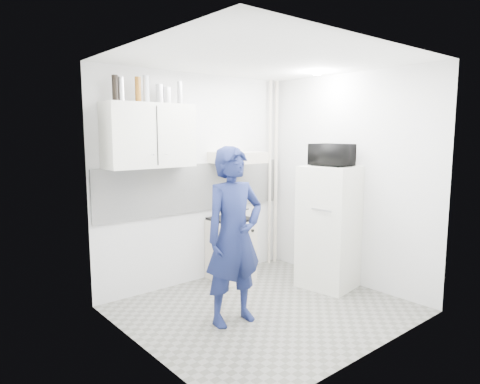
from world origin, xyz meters
TOP-DOWN VIEW (x-y plane):
  - floor at (0.00, 0.00)m, footprint 2.80×2.80m
  - ceiling at (0.00, 0.00)m, footprint 2.80×2.80m
  - wall_back at (0.00, 1.25)m, footprint 2.80×0.00m
  - wall_left at (-1.40, 0.00)m, footprint 0.00×2.60m
  - wall_right at (1.40, 0.00)m, footprint 0.00×2.60m
  - person at (-0.44, -0.01)m, footprint 0.68×0.48m
  - stove at (0.33, 1.00)m, footprint 0.48×0.48m
  - fridge at (1.10, 0.03)m, footprint 0.71×0.71m
  - stove_top at (0.33, 1.00)m, footprint 0.47×0.47m
  - saucepan at (0.40, 0.98)m, footprint 0.19×0.19m
  - microwave at (1.10, 0.03)m, footprint 0.48×0.32m
  - bottle_a at (-1.12, 1.07)m, footprint 0.06×0.06m
  - bottle_b at (-1.06, 1.07)m, footprint 0.06×0.06m
  - bottle_c at (-0.87, 1.07)m, footprint 0.06×0.06m
  - bottle_d at (-0.77, 1.07)m, footprint 0.07×0.07m
  - canister_a at (-0.61, 1.07)m, footprint 0.08×0.08m
  - canister_b at (-0.51, 1.07)m, footprint 0.10×0.10m
  - bottle_e at (-0.35, 1.07)m, footprint 0.06×0.06m
  - upper_cabinet at (-0.75, 1.07)m, footprint 1.00×0.35m
  - range_hood at (0.45, 1.00)m, footprint 0.60×0.50m
  - backsplash at (0.00, 1.24)m, footprint 2.74×0.03m
  - pipe_a at (1.30, 1.17)m, footprint 0.05×0.05m
  - pipe_b at (1.18, 1.17)m, footprint 0.04×0.04m
  - ceiling_spot_fixture at (1.00, 0.20)m, footprint 0.10×0.10m

SIDE VIEW (x-z plane):
  - floor at x=0.00m, z-range 0.00..0.00m
  - stove at x=0.33m, z-range 0.00..0.78m
  - fridge at x=1.10m, z-range 0.00..1.49m
  - stove_top at x=0.33m, z-range 0.78..0.80m
  - saucepan at x=0.40m, z-range 0.80..0.91m
  - person at x=-0.44m, z-range 0.00..1.75m
  - backsplash at x=0.00m, z-range 0.90..1.50m
  - wall_left at x=-1.40m, z-range 0.00..2.60m
  - wall_right at x=1.40m, z-range 0.00..2.60m
  - pipe_a at x=1.30m, z-range 0.00..2.60m
  - pipe_b at x=1.18m, z-range 0.00..2.60m
  - wall_back at x=0.00m, z-range -0.10..2.70m
  - range_hood at x=0.45m, z-range 1.50..1.64m
  - microwave at x=1.10m, z-range 1.49..1.75m
  - upper_cabinet at x=-0.75m, z-range 1.50..2.20m
  - canister_b at x=-0.51m, z-range 2.20..2.38m
  - canister_a at x=-0.61m, z-range 2.20..2.41m
  - bottle_b at x=-1.06m, z-range 2.20..2.45m
  - bottle_e at x=-0.35m, z-range 2.20..2.46m
  - bottle_a at x=-1.12m, z-range 2.20..2.47m
  - bottle_c at x=-0.87m, z-range 2.20..2.47m
  - bottle_d at x=-0.77m, z-range 2.20..2.49m
  - ceiling_spot_fixture at x=1.00m, z-range 2.56..2.58m
  - ceiling at x=0.00m, z-range 2.60..2.60m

